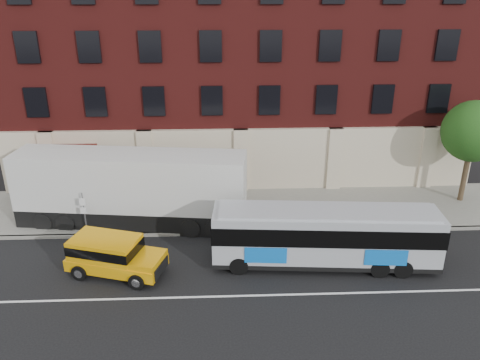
{
  "coord_description": "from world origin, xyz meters",
  "views": [
    {
      "loc": [
        -1.24,
        -16.43,
        12.49
      ],
      "look_at": [
        -0.32,
        5.5,
        3.37
      ],
      "focal_mm": 35.35,
      "sensor_mm": 36.0,
      "label": 1
    }
  ],
  "objects_px": {
    "sign_pole": "(84,211)",
    "shipping_container": "(132,190)",
    "street_tree": "(474,134)",
    "city_bus": "(325,235)",
    "yellow_suv": "(112,254)"
  },
  "relations": [
    {
      "from": "yellow_suv",
      "to": "shipping_container",
      "type": "bearing_deg",
      "value": 88.03
    },
    {
      "from": "shipping_container",
      "to": "sign_pole",
      "type": "bearing_deg",
      "value": -150.45
    },
    {
      "from": "city_bus",
      "to": "yellow_suv",
      "type": "xyz_separation_m",
      "value": [
        -9.95,
        -0.33,
        -0.57
      ]
    },
    {
      "from": "street_tree",
      "to": "shipping_container",
      "type": "bearing_deg",
      "value": -174.13
    },
    {
      "from": "sign_pole",
      "to": "city_bus",
      "type": "xyz_separation_m",
      "value": [
        12.09,
        -3.27,
        0.15
      ]
    },
    {
      "from": "street_tree",
      "to": "shipping_container",
      "type": "xyz_separation_m",
      "value": [
        -19.73,
        -2.03,
        -2.35
      ]
    },
    {
      "from": "city_bus",
      "to": "shipping_container",
      "type": "bearing_deg",
      "value": 154.92
    },
    {
      "from": "sign_pole",
      "to": "city_bus",
      "type": "height_order",
      "value": "city_bus"
    },
    {
      "from": "street_tree",
      "to": "city_bus",
      "type": "distance_m",
      "value": 12.27
    },
    {
      "from": "city_bus",
      "to": "yellow_suv",
      "type": "bearing_deg",
      "value": -178.11
    },
    {
      "from": "street_tree",
      "to": "yellow_suv",
      "type": "distance_m",
      "value": 21.34
    },
    {
      "from": "yellow_suv",
      "to": "shipping_container",
      "type": "height_order",
      "value": "shipping_container"
    },
    {
      "from": "street_tree",
      "to": "city_bus",
      "type": "xyz_separation_m",
      "value": [
        -9.95,
        -6.6,
        -2.81
      ]
    },
    {
      "from": "sign_pole",
      "to": "shipping_container",
      "type": "bearing_deg",
      "value": 29.55
    },
    {
      "from": "sign_pole",
      "to": "yellow_suv",
      "type": "bearing_deg",
      "value": -59.22
    }
  ]
}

